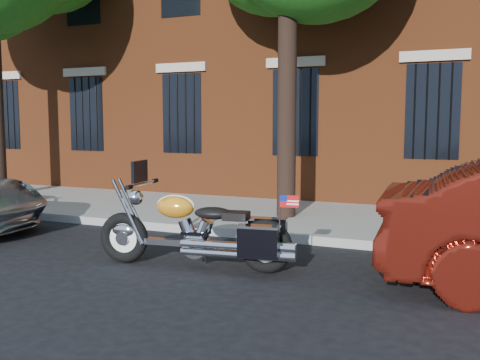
% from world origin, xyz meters
% --- Properties ---
extents(ground, '(120.00, 120.00, 0.00)m').
position_xyz_m(ground, '(0.00, 0.00, 0.00)').
color(ground, black).
rests_on(ground, ground).
extents(curb, '(40.00, 0.16, 0.15)m').
position_xyz_m(curb, '(0.00, 1.38, 0.07)').
color(curb, gray).
rests_on(curb, ground).
extents(sidewalk, '(40.00, 3.60, 0.15)m').
position_xyz_m(sidewalk, '(0.00, 3.26, 0.07)').
color(sidewalk, gray).
rests_on(sidewalk, ground).
extents(motorcycle, '(2.89, 1.04, 1.44)m').
position_xyz_m(motorcycle, '(0.49, -0.64, 0.49)').
color(motorcycle, black).
rests_on(motorcycle, ground).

